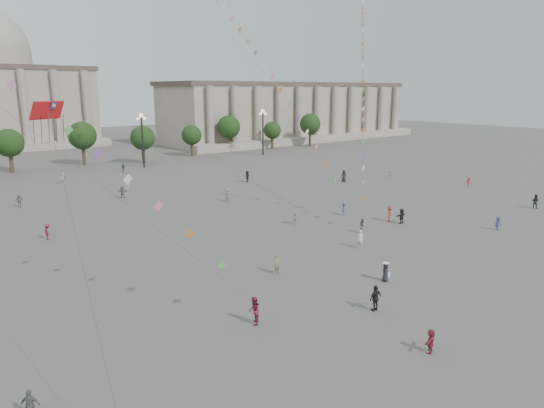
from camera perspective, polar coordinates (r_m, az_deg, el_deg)
ground at (r=35.74m, az=11.14°, el=-12.08°), size 360.00×360.00×0.00m
hall_east at (r=152.08m, az=2.39°, el=10.80°), size 84.00×26.22×17.20m
tree_row at (r=102.02m, az=-24.60°, el=6.65°), size 137.12×5.12×8.00m
lamp_post_mid_east at (r=99.20m, az=-15.05°, el=8.38°), size 2.00×0.90×10.65m
lamp_post_far_east at (r=114.66m, az=-1.08°, el=9.44°), size 2.00×0.90×10.65m
person_crowd_0 at (r=95.34m, az=-17.13°, el=4.10°), size 0.98×0.43×1.66m
person_crowd_3 at (r=58.09m, az=14.99°, el=-1.38°), size 1.66×0.61×1.76m
person_crowd_4 at (r=86.70m, az=-23.39°, el=2.80°), size 1.74×1.51×1.90m
person_crowd_6 at (r=55.80m, az=2.77°, el=-1.65°), size 1.14×0.91×1.54m
person_crowd_7 at (r=67.17m, az=-5.25°, el=1.07°), size 1.65×1.69×1.93m
person_crowd_8 at (r=58.64m, az=13.69°, el=-1.13°), size 1.35×1.09×1.83m
person_crowd_9 at (r=81.33m, az=-2.91°, el=3.26°), size 1.64×1.67×1.91m
person_crowd_12 at (r=72.41m, az=-17.18°, el=1.38°), size 1.58×1.58×1.83m
person_crowd_13 at (r=48.21m, az=10.31°, el=-4.07°), size 0.78×0.82×1.88m
person_crowd_14 at (r=58.99m, az=25.06°, el=-2.11°), size 1.06×0.75×1.50m
person_crowd_15 at (r=71.99m, az=28.55°, el=0.27°), size 0.89×1.03×1.84m
person_crowd_16 at (r=71.95m, az=-27.61°, el=0.33°), size 1.08×0.61×1.74m
person_crowd_17 at (r=55.19m, az=-24.90°, el=-2.98°), size 0.71×1.15×1.72m
person_crowd_18 at (r=82.46m, az=8.45°, el=3.28°), size 1.04×1.13×1.94m
person_crowd_19 at (r=83.45m, az=22.11°, el=2.41°), size 0.84×1.12×1.53m
person_crowd_20 at (r=86.75m, az=13.69°, el=3.41°), size 1.05×0.66×1.56m
person_crowd_21 at (r=41.04m, az=0.61°, el=-7.07°), size 0.71×0.54×1.75m
tourist_1 at (r=35.31m, az=12.09°, el=-10.77°), size 1.13×0.51×1.90m
tourist_2 at (r=31.11m, az=18.16°, el=-15.06°), size 1.44×0.92×1.49m
tourist_3 at (r=27.10m, az=-26.56°, el=-20.37°), size 0.95×0.86×1.56m
kite_flyer_0 at (r=32.69m, az=-2.11°, el=-12.47°), size 1.17×1.19×1.94m
kite_flyer_1 at (r=60.44m, az=8.45°, el=-0.59°), size 1.12×1.10×1.55m
kite_flyer_2 at (r=53.26m, az=10.61°, el=-2.54°), size 1.00×1.00×1.63m
hat_person at (r=40.61m, az=13.21°, el=-7.74°), size 0.90×0.86×1.69m
dragon_kite at (r=30.50m, az=-24.78°, el=8.48°), size 2.16×7.27×18.06m
kite_train_mid at (r=72.36m, az=-6.08°, el=21.92°), size 8.59×38.12×59.75m
kite_train_east at (r=72.76m, az=10.64°, el=16.19°), size 29.98×27.29×52.06m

